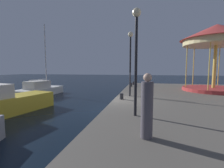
% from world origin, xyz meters
% --- Properties ---
extents(ground_plane, '(120.00, 120.00, 0.00)m').
position_xyz_m(ground_plane, '(0.00, 0.00, 0.00)').
color(ground_plane, black).
extents(sailboat_white, '(2.57, 5.50, 7.54)m').
position_xyz_m(sailboat_white, '(-8.80, 4.28, 0.60)').
color(sailboat_white, white).
rests_on(sailboat_white, ground).
extents(motorboat_yellow, '(3.09, 5.94, 1.88)m').
position_xyz_m(motorboat_yellow, '(-6.40, -2.29, 0.71)').
color(motorboat_yellow, gold).
rests_on(motorboat_yellow, ground).
extents(carousel, '(5.97, 5.97, 5.83)m').
position_xyz_m(carousel, '(8.03, 5.41, 5.19)').
color(carousel, '#B23333').
rests_on(carousel, quay_dock).
extents(lamp_post_near_edge, '(0.36, 0.36, 4.42)m').
position_xyz_m(lamp_post_near_edge, '(1.58, -3.55, 3.81)').
color(lamp_post_near_edge, black).
rests_on(lamp_post_near_edge, quay_dock).
extents(lamp_post_mid_promenade, '(0.36, 0.36, 4.57)m').
position_xyz_m(lamp_post_mid_promenade, '(0.93, 1.18, 3.90)').
color(lamp_post_mid_promenade, black).
rests_on(lamp_post_mid_promenade, quay_dock).
extents(bollard_center, '(0.24, 0.24, 0.40)m').
position_xyz_m(bollard_center, '(0.50, -0.11, 1.00)').
color(bollard_center, '#2D2D33').
rests_on(bollard_center, quay_dock).
extents(bollard_north, '(0.24, 0.24, 0.40)m').
position_xyz_m(bollard_north, '(0.61, 9.39, 1.00)').
color(bollard_north, '#2D2D33').
rests_on(bollard_north, quay_dock).
extents(bollard_south, '(0.24, 0.24, 0.40)m').
position_xyz_m(bollard_south, '(0.51, 7.36, 1.00)').
color(bollard_south, '#2D2D33').
rests_on(bollard_south, quay_dock).
extents(person_by_the_water, '(0.34, 0.34, 1.87)m').
position_xyz_m(person_by_the_water, '(2.03, -5.68, 1.68)').
color(person_by_the_water, '#514C56').
rests_on(person_by_the_water, quay_dock).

